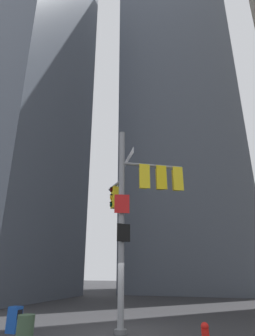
% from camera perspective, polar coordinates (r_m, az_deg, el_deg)
% --- Properties ---
extents(ground, '(120.00, 120.00, 0.00)m').
position_cam_1_polar(ground, '(11.99, -1.45, -30.95)').
color(ground, '#2D2D30').
extents(building_tower_left, '(12.05, 12.05, 44.72)m').
position_cam_1_polar(building_tower_left, '(34.84, -20.97, 16.47)').
color(building_tower_left, '#4C5460').
rests_on(building_tower_left, ground).
extents(building_mid_block, '(14.23, 14.23, 45.15)m').
position_cam_1_polar(building_mid_block, '(41.07, 11.24, 9.72)').
color(building_mid_block, '#4C5460').
rests_on(building_mid_block, ground).
extents(signal_pole_assembly, '(3.68, 2.16, 8.37)m').
position_cam_1_polar(signal_pole_assembly, '(12.39, 1.72, -6.87)').
color(signal_pole_assembly, gray).
rests_on(signal_pole_assembly, ground).
extents(fire_hydrant, '(0.33, 0.23, 0.78)m').
position_cam_1_polar(fire_hydrant, '(9.70, 15.76, -30.34)').
color(fire_hydrant, red).
rests_on(fire_hydrant, ground).
extents(newspaper_box, '(0.45, 0.36, 0.91)m').
position_cam_1_polar(newspaper_box, '(12.84, -22.22, -26.85)').
color(newspaper_box, '#194CB2').
rests_on(newspaper_box, ground).
extents(trash_bin, '(0.52, 0.52, 0.92)m').
position_cam_1_polar(trash_bin, '(10.35, -20.34, -28.94)').
color(trash_bin, '#3F593F').
rests_on(trash_bin, ground).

